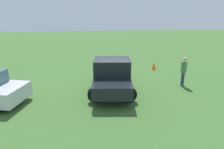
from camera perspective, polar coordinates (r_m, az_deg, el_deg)
name	(u,v)px	position (r m, az deg, el deg)	size (l,w,h in m)	color
ground_plane	(113,85)	(11.28, 0.19, -3.27)	(80.00, 80.00, 0.00)	#3D662D
pickup_truck	(112,74)	(10.17, 0.00, 0.00)	(2.63, 4.88, 1.81)	black
person_bystander	(184,70)	(11.66, 20.44, 1.28)	(0.39, 0.39, 1.71)	navy
traffic_cone	(154,66)	(14.84, 12.28, 2.53)	(0.32, 0.32, 0.55)	orange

